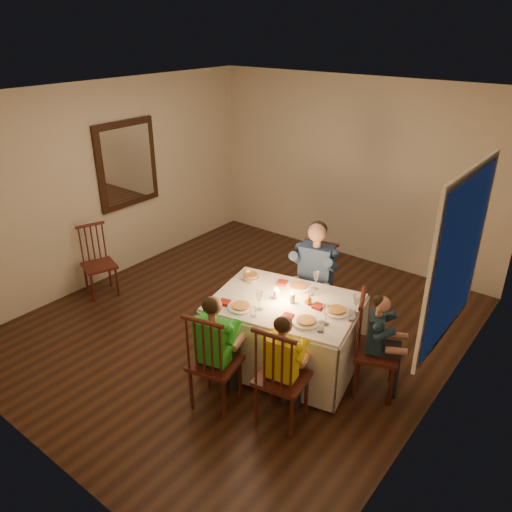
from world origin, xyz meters
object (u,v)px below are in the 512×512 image
Objects in this scene: dining_table at (285,320)px; chair_end at (372,389)px; chair_near_left at (217,402)px; adult at (312,326)px; child_teal at (372,389)px; chair_adult at (312,326)px; child_yellow at (281,418)px; serving_bowl at (251,278)px; child_green at (217,402)px; chair_near_right at (281,418)px; chair_extra at (104,294)px.

dining_table is 1.08m from chair_end.
adult is at bearing -103.81° from chair_near_left.
child_teal is (0.00, 0.00, 0.00)m from chair_end.
child_yellow reaches higher than chair_adult.
serving_bowl is at bearing -48.94° from child_yellow.
chair_adult is at bearing -103.81° from chair_near_left.
chair_near_left is 0.79× the size of adult.
chair_adult is at bearing 88.04° from dining_table.
child_green is 1.05× the size of child_yellow.
chair_end is 5.28× the size of serving_bowl.
adult reaches higher than child_green.
chair_near_left is 0.98× the size of child_teal.
chair_near_right is at bearing -80.19° from adult.
child_yellow is (0.00, 0.00, 0.00)m from chair_near_right.
chair_end is at bearing -128.58° from chair_near_right.
chair_adult reaches higher than chair_extra.
adult is (0.02, 1.65, 0.00)m from chair_near_left.
serving_bowl is at bearing -60.45° from chair_extra.
serving_bowl reaches higher than chair_end.
child_teal is (0.48, 0.86, 0.00)m from chair_near_right.
chair_adult is 1.00× the size of chair_end.
chair_adult is at bearing -77.70° from chair_near_right.
dining_table is at bearing -66.19° from chair_near_right.
chair_end is at bearing 158.45° from child_teal.
chair_adult is at bearing 39.30° from chair_end.
adult is at bearing 57.82° from serving_bowl.
adult is at bearing -77.70° from child_yellow.
chair_near_right is 0.98m from chair_end.
child_yellow is 0.98m from child_teal.
child_green is at bearing -102.73° from adult.
chair_extra is 3.17m from child_yellow.
serving_bowl is (-0.40, -0.64, 0.77)m from adult.
dining_table is 1.50× the size of child_yellow.
dining_table is 1.59× the size of chair_near_right.
serving_bowl is (-1.46, -0.05, 0.77)m from chair_end.
serving_bowl is (-1.46, -0.05, 0.77)m from child_teal.
child_green is (-0.60, -0.20, 0.00)m from chair_near_right.
child_teal reaches higher than chair_end.
chair_near_right is at bearing -174.96° from chair_near_left.
dining_table reaches higher than chair_near_left.
chair_near_left is 1.09× the size of chair_extra.
child_teal is (1.08, 1.06, 0.00)m from chair_near_left.
chair_extra is 2.32m from serving_bowl.
dining_table is 1.59× the size of chair_end.
chair_end is 1.21m from adult.
chair_end is at bearing -128.58° from child_yellow.
chair_extra is at bearing 75.60° from chair_end.
chair_near_right and chair_end have the same top height.
dining_table reaches higher than adult.
serving_bowl is (-0.99, 0.81, 0.77)m from chair_near_right.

